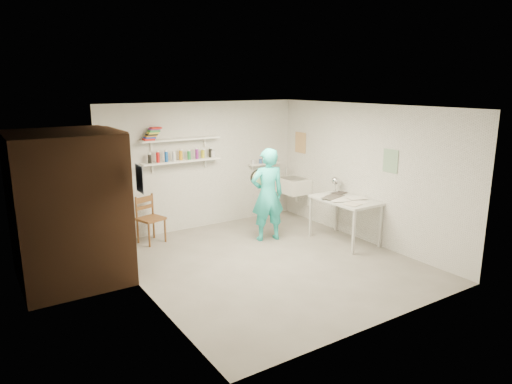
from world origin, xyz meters
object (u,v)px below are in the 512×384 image
man (268,195)px  work_table (344,220)px  wooden_chair (151,219)px  belfast_sink (293,185)px  wall_clock (258,178)px  desk_lamp (336,181)px

man → work_table: size_ratio=1.41×
wooden_chair → work_table: bearing=-49.2°
belfast_sink → work_table: (-0.11, -1.62, -0.31)m
man → work_table: man is taller
work_table → wall_clock: bearing=137.2°
belfast_sink → wall_clock: bearing=-154.9°
desk_lamp → work_table: bearing=-112.4°
wall_clock → wooden_chair: bearing=169.8°
work_table → desk_lamp: size_ratio=8.00×
work_table → desk_lamp: 0.79m
wooden_chair → desk_lamp: bearing=-40.6°
man → wall_clock: man is taller
desk_lamp → wall_clock: bearing=156.5°
wooden_chair → work_table: size_ratio=0.74×
belfast_sink → man: (-1.18, -0.79, 0.12)m
wall_clock → belfast_sink: bearing=38.4°
man → wooden_chair: man is taller
belfast_sink → wooden_chair: (-2.98, 0.18, -0.27)m
wooden_chair → work_table: wooden_chair is taller
wooden_chair → desk_lamp: desk_lamp is taller
man → desk_lamp: bearing=177.5°
man → wooden_chair: bearing=-15.2°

